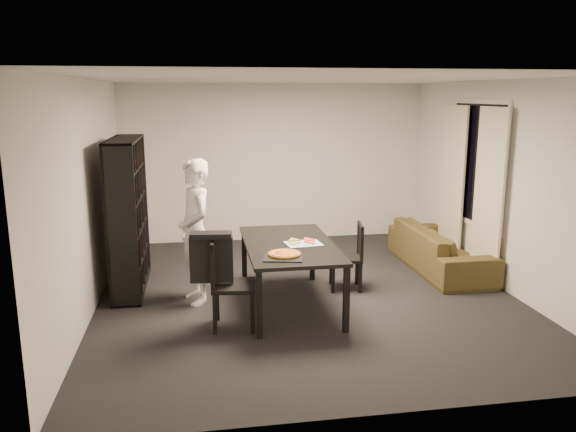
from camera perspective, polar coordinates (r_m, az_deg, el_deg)
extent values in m
cube|color=black|center=(7.06, 1.82, -7.84)|extent=(5.00, 5.50, 0.01)
cube|color=white|center=(6.62, 1.98, 13.77)|extent=(5.00, 5.50, 0.01)
cube|color=silver|center=(9.40, -1.38, 5.41)|extent=(5.00, 0.01, 2.60)
cube|color=silver|center=(4.12, 9.37, -3.80)|extent=(5.00, 0.01, 2.60)
cube|color=silver|center=(6.70, -19.58, 1.88)|extent=(0.01, 5.50, 2.60)
cube|color=silver|center=(7.61, 20.73, 2.97)|extent=(0.01, 5.50, 2.60)
cube|color=black|center=(8.09, 18.64, 5.07)|extent=(0.02, 1.40, 1.60)
cube|color=white|center=(8.09, 18.61, 5.07)|extent=(0.03, 1.52, 1.72)
cube|color=beige|center=(7.65, 19.70, 1.96)|extent=(0.03, 0.70, 2.25)
cube|color=beige|center=(8.56, 16.36, 3.22)|extent=(0.03, 0.70, 2.25)
cube|color=black|center=(7.30, -15.92, 0.13)|extent=(0.35, 1.50, 1.90)
cube|color=black|center=(6.45, 0.14, -2.94)|extent=(1.00, 1.81, 0.04)
cube|color=black|center=(5.71, -2.95, -9.01)|extent=(0.06, 0.06, 0.71)
cube|color=black|center=(5.87, 5.94, -8.45)|extent=(0.06, 0.06, 0.71)
cube|color=black|center=(7.32, -4.47, -4.19)|extent=(0.06, 0.06, 0.71)
cube|color=black|center=(7.44, 2.49, -3.87)|extent=(0.06, 0.06, 0.71)
cube|color=black|center=(5.96, -5.53, -7.06)|extent=(0.49, 0.49, 0.04)
cube|color=black|center=(5.89, -7.56, -4.68)|extent=(0.09, 0.45, 0.48)
cube|color=black|center=(5.83, -7.62, -2.62)|extent=(0.07, 0.43, 0.05)
cube|color=black|center=(5.87, -3.64, -9.87)|extent=(0.04, 0.04, 0.44)
cube|color=black|center=(6.22, -3.64, -8.54)|extent=(0.04, 0.04, 0.44)
cube|color=black|center=(5.88, -7.44, -9.90)|extent=(0.04, 0.04, 0.44)
cube|color=black|center=(6.24, -7.21, -8.57)|extent=(0.04, 0.04, 0.44)
cube|color=black|center=(7.14, 5.88, -4.26)|extent=(0.45, 0.45, 0.04)
cube|color=black|center=(7.10, 7.35, -2.46)|extent=(0.10, 0.39, 0.42)
cube|color=black|center=(7.05, 7.39, -0.95)|extent=(0.09, 0.37, 0.05)
cube|color=black|center=(7.34, 4.39, -5.47)|extent=(0.04, 0.04, 0.38)
cube|color=black|center=(7.02, 4.60, -6.31)|extent=(0.04, 0.04, 0.38)
cube|color=black|center=(7.38, 7.02, -5.44)|extent=(0.04, 0.04, 0.38)
cube|color=black|center=(7.06, 7.35, -6.27)|extent=(0.04, 0.04, 0.38)
cube|color=black|center=(5.89, -7.78, -4.43)|extent=(0.45, 0.13, 0.48)
cube|color=black|center=(5.82, -7.85, -1.91)|extent=(0.44, 0.23, 0.05)
imported|color=white|center=(6.64, -9.39, -1.60)|extent=(0.57, 0.71, 1.71)
cube|color=black|center=(5.87, -0.48, -4.24)|extent=(0.46, 0.40, 0.01)
cylinder|color=brown|center=(5.93, -0.36, -3.89)|extent=(0.35, 0.35, 0.02)
cylinder|color=orange|center=(5.92, -0.36, -3.75)|extent=(0.31, 0.31, 0.01)
cube|color=silver|center=(6.41, 1.59, -2.82)|extent=(0.43, 0.35, 0.01)
imported|color=#423A1A|center=(8.20, 15.15, -3.18)|extent=(0.80, 2.06, 0.60)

